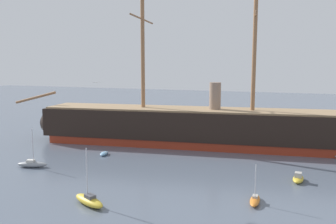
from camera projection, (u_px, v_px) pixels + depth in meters
name	position (u px, v px, depth m)	size (l,w,h in m)	color
tall_ship	(196.00, 126.00, 70.65)	(76.33, 18.50, 36.82)	maroon
sailboat_near_centre	(89.00, 200.00, 40.87)	(5.44, 3.61, 6.84)	gold
sailboat_mid_left	(32.00, 164.00, 55.91)	(5.11, 2.80, 6.37)	gray
sailboat_mid_right	(255.00, 200.00, 41.32)	(1.20, 3.77, 4.88)	orange
dinghy_alongside_bow	(104.00, 153.00, 63.36)	(1.58, 2.81, 0.63)	#7FB2D6
motorboat_alongside_stern	(298.00, 178.00, 48.94)	(1.75, 3.52, 1.43)	gold
dinghy_far_left	(93.00, 130.00, 86.41)	(2.43, 2.82, 0.62)	#B22D28
motorboat_distant_centre	(215.00, 132.00, 82.11)	(2.49, 4.02, 1.57)	gold
seagull_in_flight	(96.00, 82.00, 45.89)	(1.00, 0.80, 0.13)	silver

